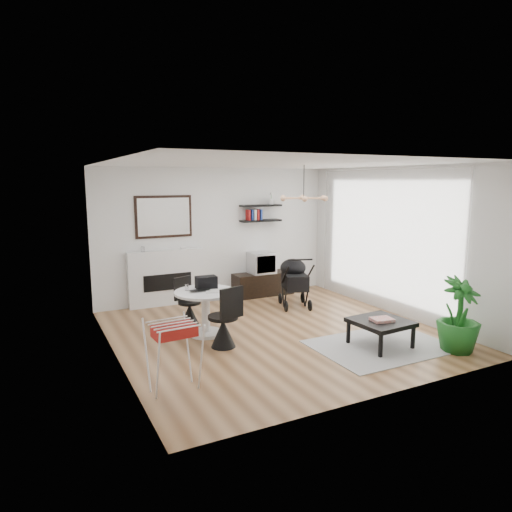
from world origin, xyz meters
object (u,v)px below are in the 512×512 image
crt_tv (262,263)px  potted_plant (459,315)px  dining_table (206,306)px  coffee_table (381,323)px  stroller (294,284)px  fireplace (166,271)px  drying_rack (174,355)px  tv_console (263,284)px

crt_tv → potted_plant: (1.02, -4.17, -0.17)m
dining_table → coffee_table: bearing=-37.9°
stroller → dining_table: bearing=-140.0°
crt_tv → stroller: stroller is taller
fireplace → stroller: fireplace is taller
crt_tv → drying_rack: (-3.00, -3.54, -0.27)m
fireplace → crt_tv: bearing=-4.6°
dining_table → stroller: size_ratio=0.95×
crt_tv → fireplace: bearing=175.4°
crt_tv → potted_plant: potted_plant is taller
tv_console → potted_plant: 4.30m
drying_rack → stroller: bearing=34.3°
drying_rack → stroller: stroller is taller
tv_console → potted_plant: potted_plant is taller
tv_console → stroller: bearing=-82.2°
crt_tv → stroller: size_ratio=0.50×
crt_tv → dining_table: bearing=-136.6°
crt_tv → dining_table: 2.73m
tv_console → stroller: size_ratio=1.26×
drying_rack → stroller: size_ratio=0.81×
stroller → potted_plant: 3.24m
dining_table → coffee_table: (2.13, -1.66, -0.11)m
fireplace → drying_rack: bearing=-104.7°
fireplace → coffee_table: bearing=-59.4°
fireplace → coffee_table: (2.18, -3.69, -0.32)m
drying_rack → coffee_table: size_ratio=1.02×
stroller → coffee_table: stroller is taller
fireplace → stroller: size_ratio=2.09×
stroller → potted_plant: bearing=-56.1°
stroller → potted_plant: (0.84, -3.13, 0.10)m
tv_console → dining_table: dining_table is taller
potted_plant → crt_tv: bearing=103.7°
crt_tv → coffee_table: size_ratio=0.63×
fireplace → drying_rack: (-0.97, -3.71, -0.25)m
fireplace → coffee_table: fireplace is taller
dining_table → drying_rack: drying_rack is taller
stroller → tv_console: bearing=116.8°
dining_table → stroller: bearing=21.0°
dining_table → coffee_table: size_ratio=1.21×
coffee_table → dining_table: bearing=142.1°
dining_table → drying_rack: (-1.03, -1.68, -0.04)m
crt_tv → potted_plant: 4.30m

